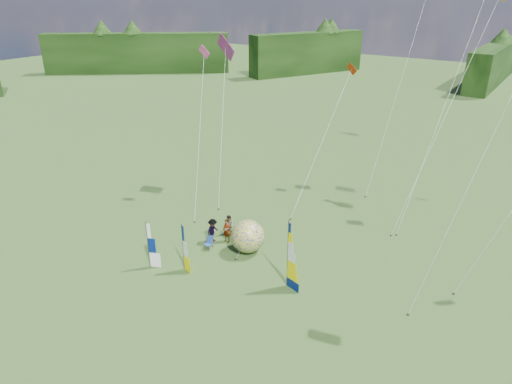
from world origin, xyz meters
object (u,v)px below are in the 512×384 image
Objects in this scene: feather_banner_main at (288,255)px; camp_chair at (208,243)px; side_banner_far at (148,245)px; kite_whale at (452,82)px; side_banner_left at (183,248)px; spectator_c at (213,231)px; spectator_d at (253,232)px; bol_inflatable at (248,236)px; spectator_b at (229,225)px; spectator_a at (227,231)px.

feather_banner_main reaches higher than camp_chair.
kite_whale is (13.03, 19.76, 9.00)m from side_banner_far.
side_banner_left is at bearing -89.24° from camp_chair.
spectator_c is 1.09× the size of spectator_d.
feather_banner_main is at bearing -10.46° from camp_chair.
bol_inflatable reaches higher than spectator_b.
feather_banner_main is at bearing -3.48° from side_banner_far.
camp_chair is (-2.05, -2.69, -0.38)m from spectator_d.
spectator_b is at bearing 109.61° from side_banner_left.
camp_chair is at bearing -104.63° from spectator_a.
bol_inflatable reaches higher than camp_chair.
side_banner_far is 6.77m from spectator_b.
feather_banner_main reaches higher than spectator_a.
spectator_b is at bearing 43.74° from spectator_d.
spectator_b is at bearing 119.73° from spectator_a.
bol_inflatable is (-4.43, 1.96, -1.06)m from feather_banner_main.
side_banner_left is at bearing -68.06° from spectator_b.
bol_inflatable is at bearing 26.72° from side_banner_far.
feather_banner_main reaches higher than spectator_c.
spectator_c is at bearing -176.68° from feather_banner_main.
spectator_d is at bearing 87.93° from side_banner_left.
feather_banner_main is at bearing -173.97° from spectator_d.
camp_chair is 0.04× the size of kite_whale.
kite_whale is at bearing 66.92° from spectator_b.
camp_chair is at bearing 40.86° from side_banner_far.
side_banner_left is at bearing -91.34° from spectator_a.
camp_chair is (1.79, 3.95, -1.17)m from side_banner_far.
spectator_b is (-0.43, 5.42, -0.87)m from side_banner_left.
side_banner_left reaches higher than side_banner_far.
camp_chair is (-0.33, 2.87, -1.19)m from side_banner_left.
kite_whale is at bearing 58.68° from bol_inflatable.
feather_banner_main reaches higher than spectator_b.
spectator_d is (1.63, 1.05, -0.06)m from spectator_a.
spectator_c is (1.38, 4.97, -0.72)m from side_banner_far.
kite_whale reaches higher than spectator_b.
side_banner_left is 1.39× the size of bol_inflatable.
bol_inflatable is at bearing 171.64° from feather_banner_main.
side_banner_far reaches higher than spectator_b.
kite_whale reaches higher than spectator_d.
spectator_a is at bearing 173.30° from bol_inflatable.
bol_inflatable is 2.84m from spectator_b.
side_banner_left is at bearing -123.44° from kite_whale.
side_banner_far is at bearing -126.56° from kite_whale.
bol_inflatable is (4.26, 5.35, -0.45)m from side_banner_far.
spectator_b is 0.86× the size of spectator_c.
spectator_b reaches higher than camp_chair.
feather_banner_main is 6.00m from spectator_d.
spectator_b is 1.68× the size of camp_chair.
feather_banner_main is at bearing -18.94° from spectator_a.
bol_inflatable reaches higher than spectator_d.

